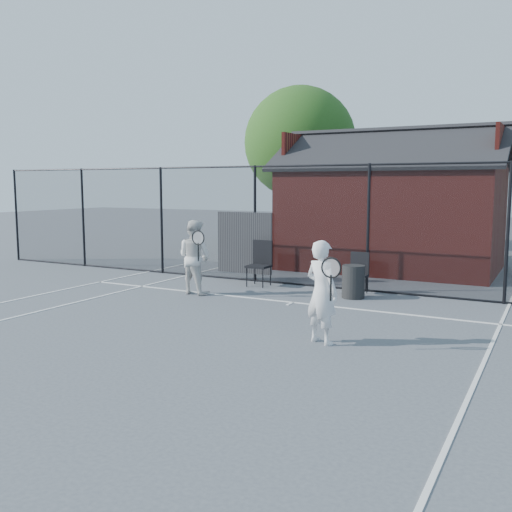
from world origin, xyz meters
The scene contains 10 objects.
ground centered at (0.00, 0.00, 0.00)m, with size 80.00×80.00×0.00m, color #474B51.
court_lines centered at (0.00, -1.32, 0.01)m, with size 11.02×18.00×0.01m.
fence centered at (-0.30, 5.00, 1.45)m, with size 22.04×3.00×3.00m.
clubhouse centered at (0.50, 9.00, 1.61)m, with size 6.50×4.36×4.19m.
tree_left centered at (-4.50, 13.50, 4.19)m, with size 4.48×4.48×6.44m.
player_front centered at (1.69, 0.35, 0.83)m, with size 0.79×0.64×1.65m.
player_back centered at (-2.45, 2.88, 0.85)m, with size 0.95×0.72×1.71m.
chair_left centered at (-1.59, 4.44, 0.55)m, with size 0.53×0.55×1.10m, color black.
chair_right centered at (0.88, 4.60, 0.47)m, with size 0.45×0.47×0.93m, color black.
waste_bin centered at (0.97, 4.10, 0.37)m, with size 0.50×0.50×0.73m, color #262626.
Camera 1 is at (4.95, -7.94, 2.51)m, focal length 40.00 mm.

